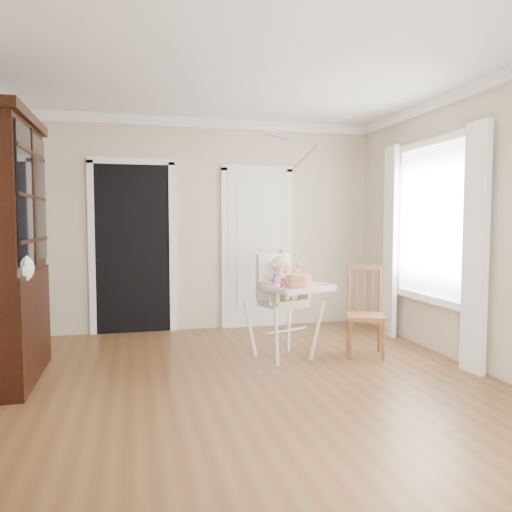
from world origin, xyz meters
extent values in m
plane|color=brown|center=(0.00, 0.00, 0.00)|extent=(5.00, 5.00, 0.00)
plane|color=white|center=(0.00, 0.00, 2.70)|extent=(5.00, 5.00, 0.00)
plane|color=beige|center=(0.00, 2.50, 1.35)|extent=(4.50, 0.00, 4.50)
plane|color=beige|center=(2.25, 0.00, 1.35)|extent=(0.00, 5.00, 5.00)
cube|color=black|center=(-0.90, 2.48, 1.05)|extent=(0.90, 0.03, 2.10)
cube|color=white|center=(-1.39, 2.48, 1.05)|extent=(0.08, 0.05, 2.18)
cube|color=white|center=(-0.41, 2.48, 1.05)|extent=(0.08, 0.05, 2.18)
cube|color=white|center=(-0.90, 2.48, 2.14)|extent=(1.06, 0.05, 0.08)
cube|color=white|center=(0.70, 2.48, 1.02)|extent=(0.80, 0.05, 2.05)
cube|color=white|center=(0.26, 2.48, 1.02)|extent=(0.08, 0.05, 2.13)
cube|color=white|center=(1.14, 2.48, 1.02)|extent=(0.08, 0.05, 2.13)
sphere|color=gold|center=(1.02, 2.44, 1.00)|extent=(0.06, 0.06, 0.06)
cube|color=white|center=(2.23, 0.80, 1.40)|extent=(0.02, 1.20, 1.60)
cube|color=white|center=(2.21, 0.80, 2.24)|extent=(0.06, 1.36, 0.08)
cube|color=white|center=(2.15, 0.02, 1.15)|extent=(0.08, 0.28, 2.30)
cube|color=white|center=(2.15, 1.58, 1.15)|extent=(0.08, 0.28, 2.30)
cylinder|color=white|center=(0.43, 0.59, 0.29)|extent=(0.10, 0.16, 0.63)
cylinder|color=white|center=(0.90, 0.76, 0.29)|extent=(0.16, 0.10, 0.63)
cylinder|color=white|center=(0.27, 1.02, 0.29)|extent=(0.16, 0.10, 0.63)
cylinder|color=white|center=(0.74, 1.19, 0.29)|extent=(0.10, 0.16, 0.63)
cylinder|color=white|center=(0.60, 0.84, 0.29)|extent=(0.46, 0.19, 0.03)
cube|color=white|center=(0.58, 0.89, 0.58)|extent=(0.50, 0.49, 0.08)
cube|color=white|center=(0.40, 0.82, 0.70)|extent=(0.16, 0.35, 0.19)
cube|color=white|center=(0.77, 0.96, 0.70)|extent=(0.16, 0.35, 0.19)
cube|color=white|center=(0.52, 1.06, 0.83)|extent=(0.39, 0.20, 0.46)
cube|color=white|center=(0.67, 0.66, 0.74)|extent=(0.69, 0.59, 0.03)
cube|color=white|center=(0.74, 0.46, 0.76)|extent=(0.56, 0.23, 0.04)
ellipsoid|color=beige|center=(0.57, 0.92, 0.73)|extent=(0.27, 0.24, 0.28)
sphere|color=beige|center=(0.57, 0.92, 0.95)|extent=(0.25, 0.25, 0.19)
sphere|color=red|center=(0.59, 0.86, 0.79)|extent=(0.14, 0.14, 0.14)
sphere|color=red|center=(0.58, 0.83, 0.91)|extent=(0.07, 0.07, 0.07)
sphere|color=red|center=(0.75, 0.90, 0.95)|extent=(0.06, 0.06, 0.06)
cylinder|color=silver|center=(0.66, 0.63, 0.76)|extent=(0.29, 0.29, 0.01)
cylinder|color=red|center=(0.66, 0.63, 0.82)|extent=(0.22, 0.22, 0.12)
cylinder|color=#F2E08C|center=(0.69, 0.62, 0.88)|extent=(0.10, 0.10, 0.02)
cylinder|color=#D682BD|center=(0.46, 0.70, 0.81)|extent=(0.07, 0.07, 0.11)
cylinder|color=#7C63AE|center=(0.46, 0.70, 0.88)|extent=(0.07, 0.07, 0.03)
cone|color=#7C63AE|center=(0.46, 0.70, 0.91)|extent=(0.02, 0.02, 0.04)
cube|color=black|center=(-1.99, 0.78, 0.48)|extent=(0.54, 1.29, 0.97)
cube|color=black|center=(-1.99, 0.78, 1.61)|extent=(0.49, 1.29, 1.29)
cube|color=black|center=(-1.73, 0.46, 1.61)|extent=(0.02, 0.56, 1.13)
cube|color=black|center=(-1.73, 1.10, 1.61)|extent=(0.02, 0.56, 1.13)
ellipsoid|color=white|center=(-1.78, 0.40, 1.02)|extent=(0.21, 0.17, 0.24)
cube|color=brown|center=(1.44, 0.78, 0.41)|extent=(0.49, 0.49, 0.05)
cylinder|color=brown|center=(1.23, 0.68, 0.20)|extent=(0.03, 0.03, 0.41)
cylinder|color=brown|center=(1.54, 0.57, 0.20)|extent=(0.03, 0.03, 0.41)
cylinder|color=brown|center=(1.34, 0.99, 0.20)|extent=(0.03, 0.03, 0.41)
cylinder|color=brown|center=(1.65, 0.88, 0.20)|extent=(0.03, 0.03, 0.41)
cylinder|color=brown|center=(1.35, 1.00, 0.67)|extent=(0.03, 0.03, 0.53)
cylinder|color=brown|center=(1.65, 0.89, 0.67)|extent=(0.03, 0.03, 0.53)
cube|color=brown|center=(1.50, 0.94, 0.91)|extent=(0.34, 0.15, 0.05)
camera|label=1|loc=(-0.88, -3.92, 1.40)|focal=35.00mm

